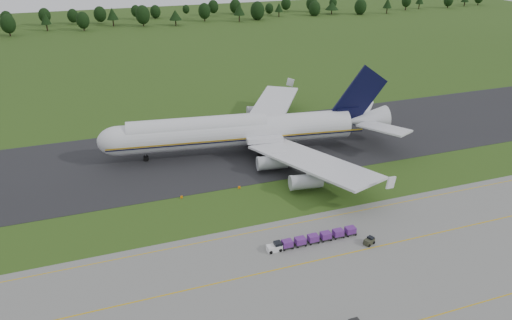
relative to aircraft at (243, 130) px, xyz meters
name	(u,v)px	position (x,y,z in m)	size (l,w,h in m)	color
ground	(263,202)	(-4.20, -25.61, -5.95)	(600.00, 600.00, 0.00)	#2A4815
apron	(344,308)	(-4.20, -59.61, -5.92)	(300.00, 52.00, 0.06)	slate
taxiway	(224,151)	(-4.20, 2.39, -5.91)	(300.00, 40.00, 0.08)	black
apron_markings	(323,280)	(-4.20, -52.60, -5.88)	(300.00, 30.20, 0.01)	#CB9F0B
tree_line	(97,18)	(-22.02, 194.14, 0.05)	(526.27, 22.23, 11.37)	black
aircraft	(243,130)	(0.00, 0.00, 0.00)	(74.47, 71.67, 20.83)	silver
baggage_train	(311,239)	(-1.37, -42.49, -5.06)	(17.38, 1.58, 1.52)	white
utility_cart	(369,242)	(8.15, -46.39, -5.37)	(2.22, 1.80, 1.06)	#2F3122
edge_markers	(211,192)	(-13.41, -18.31, -5.67)	(13.23, 0.30, 0.60)	orange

